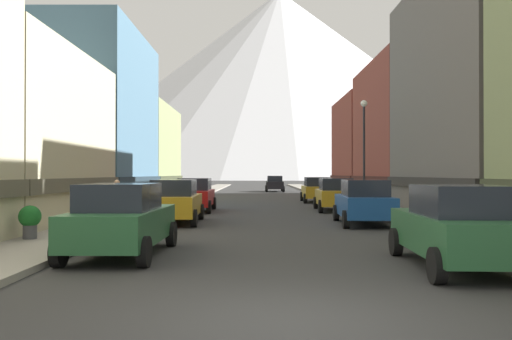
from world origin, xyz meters
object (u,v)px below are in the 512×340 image
(potted_plant_0, at_px, (33,219))
(pedestrian_0, at_px, (120,201))
(car_left_2, at_px, (197,195))
(car_right_2, at_px, (338,194))
(car_right_0, at_px, (460,226))
(potted_plant_1, at_px, (109,203))
(car_left_1, at_px, (177,201))
(car_driving_1, at_px, (277,184))
(car_left_0, at_px, (124,219))
(streetlamp_right, at_px, (366,137))
(trash_bin_right, at_px, (471,217))
(car_right_1, at_px, (366,202))
(car_right_3, at_px, (319,190))
(car_driving_0, at_px, (277,184))

(potted_plant_0, xyz_separation_m, pedestrian_0, (0.75, 6.48, 0.19))
(car_left_2, distance_m, pedestrian_0, 6.78)
(car_right_2, distance_m, pedestrian_0, 12.05)
(car_right_0, relative_size, potted_plant_1, 4.42)
(car_left_1, xyz_separation_m, potted_plant_1, (-3.20, 1.39, -0.15))
(potted_plant_1, height_order, pedestrian_0, pedestrian_0)
(car_driving_1, bearing_deg, car_left_1, -98.22)
(car_left_0, height_order, pedestrian_0, car_left_0)
(car_right_2, xyz_separation_m, potted_plant_0, (-10.80, -13.14, -0.19))
(car_left_2, xyz_separation_m, car_driving_1, (5.40, 30.71, 0.00))
(car_driving_1, distance_m, streetlamp_right, 30.86)
(car_left_2, xyz_separation_m, trash_bin_right, (10.15, -11.02, -0.26))
(car_right_0, bearing_deg, pedestrian_0, 134.23)
(car_left_0, distance_m, car_right_1, 10.89)
(car_right_0, bearing_deg, potted_plant_0, 160.43)
(trash_bin_right, height_order, streetlamp_right, streetlamp_right)
(car_right_2, bearing_deg, car_left_0, -116.44)
(car_right_2, relative_size, car_driving_1, 1.01)
(car_right_1, bearing_deg, car_left_0, -134.27)
(car_left_0, distance_m, car_right_0, 7.79)
(car_right_1, bearing_deg, car_left_2, 136.76)
(car_right_3, relative_size, trash_bin_right, 4.52)
(car_driving_1, xyz_separation_m, streetlamp_right, (3.75, -30.47, 3.09))
(car_left_1, height_order, car_right_1, same)
(car_right_2, bearing_deg, potted_plant_0, -129.41)
(car_left_0, relative_size, car_left_1, 1.00)
(car_left_1, height_order, pedestrian_0, car_left_1)
(potted_plant_1, xyz_separation_m, streetlamp_right, (12.35, 5.51, 3.23))
(car_right_3, relative_size, potted_plant_1, 4.38)
(car_right_1, height_order, potted_plant_1, car_right_1)
(car_right_3, relative_size, car_driving_0, 1.01)
(car_left_0, xyz_separation_m, car_right_0, (7.60, -1.70, 0.00))
(car_right_1, distance_m, potted_plant_0, 12.19)
(car_right_1, distance_m, car_right_3, 16.07)
(car_left_0, height_order, car_driving_0, same)
(trash_bin_right, relative_size, potted_plant_0, 1.02)
(car_left_0, distance_m, pedestrian_0, 8.96)
(car_left_0, relative_size, car_right_1, 0.99)
(car_left_1, distance_m, potted_plant_0, 6.93)
(car_right_3, bearing_deg, potted_plant_0, -116.43)
(car_right_3, relative_size, car_driving_1, 1.01)
(car_driving_1, bearing_deg, car_left_2, -99.97)
(potted_plant_1, bearing_deg, car_right_3, 52.75)
(car_left_2, relative_size, pedestrian_0, 2.71)
(car_right_1, height_order, car_driving_1, same)
(car_right_2, distance_m, potted_plant_1, 12.17)
(car_driving_1, bearing_deg, car_right_3, -84.23)
(car_right_3, distance_m, trash_bin_right, 20.11)
(car_left_2, xyz_separation_m, pedestrian_0, (-2.45, -6.32, -0.00))
(car_driving_1, bearing_deg, car_left_0, -96.75)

